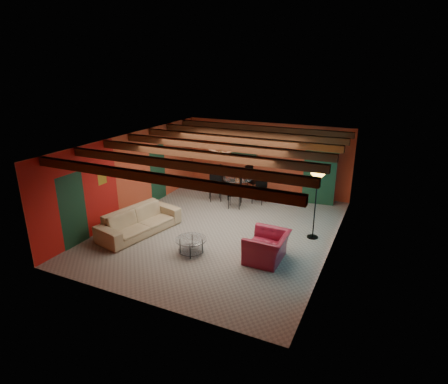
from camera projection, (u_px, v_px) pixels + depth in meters
The scene contains 11 objects.
room at pixel (223, 153), 10.68m from camera, with size 6.52×8.01×2.71m.
sofa at pixel (139, 221), 11.03m from camera, with size 2.55×1.00×0.74m, color tan.
armchair at pixel (267, 247), 9.49m from camera, with size 1.14×1.00×0.74m, color maroon.
coffee_table at pixel (191, 246), 9.89m from camera, with size 0.83×0.83×0.43m, color silver, non-canonical shape.
dining_table at pixel (238, 185), 13.69m from camera, with size 2.20×2.20×1.14m, color silver, non-canonical shape.
armoire at pixel (321, 177), 13.33m from camera, with size 1.08×0.53×1.89m, color maroon.
floor_lamp at pixel (315, 206), 10.53m from camera, with size 0.40×0.40×1.95m, color black, non-canonical shape.
ceiling_fan at pixel (221, 154), 10.58m from camera, with size 1.50×1.50×0.44m, color #472614, non-canonical shape.
painting at pixel (244, 148), 14.56m from camera, with size 1.05×0.03×0.65m, color black.
potted_plant at pixel (324, 144), 12.93m from camera, with size 0.47×0.41×0.52m, color #26661E.
vase at pixel (238, 167), 13.46m from camera, with size 0.19×0.19×0.20m, color orange.
Camera 1 is at (4.47, -9.33, 4.84)m, focal length 29.81 mm.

